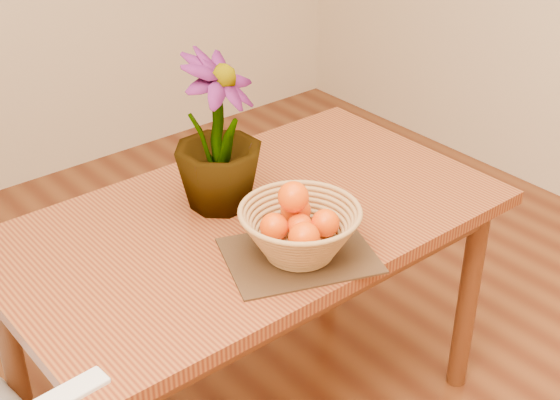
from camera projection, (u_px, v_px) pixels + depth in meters
table at (251, 242)px, 2.20m from camera, size 1.40×0.80×0.75m
placemat at (299, 255)px, 1.98m from camera, size 0.45×0.39×0.01m
wicker_basket at (300, 234)px, 1.95m from camera, size 0.31×0.31×0.13m
orange_pile at (299, 219)px, 1.93m from camera, size 0.18×0.19×0.14m
potted_plant at (218, 133)px, 2.10m from camera, size 0.34×0.34×0.44m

